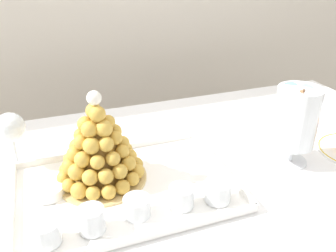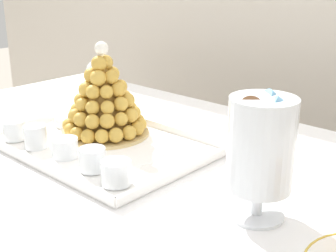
{
  "view_description": "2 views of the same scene",
  "coord_description": "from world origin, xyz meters",
  "px_view_note": "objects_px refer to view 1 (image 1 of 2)",
  "views": [
    {
      "loc": [
        -0.29,
        -0.72,
        1.31
      ],
      "look_at": [
        -0.01,
        0.06,
        0.88
      ],
      "focal_mm": 37.54,
      "sensor_mm": 36.0,
      "label": 1
    },
    {
      "loc": [
        0.7,
        -0.69,
        1.19
      ],
      "look_at": [
        0.09,
        -0.03,
        0.88
      ],
      "focal_mm": 49.35,
      "sensor_mm": 36.0,
      "label": 2
    }
  ],
  "objects_px": {
    "dessert_cup_mid_left": "(92,220)",
    "macaron_goblet": "(296,118)",
    "croquembouche": "(99,149)",
    "wine_glass": "(10,129)",
    "dessert_cup_centre": "(137,207)",
    "dessert_cup_right": "(218,192)",
    "serving_tray": "(126,188)",
    "creme_brulee_ramekin": "(48,190)",
    "dessert_cup_mid_right": "(181,197)",
    "dessert_cup_left": "(47,234)"
  },
  "relations": [
    {
      "from": "dessert_cup_left",
      "to": "dessert_cup_right",
      "type": "height_order",
      "value": "dessert_cup_right"
    },
    {
      "from": "macaron_goblet",
      "to": "wine_glass",
      "type": "relative_size",
      "value": 1.47
    },
    {
      "from": "dessert_cup_left",
      "to": "wine_glass",
      "type": "distance_m",
      "value": 0.35
    },
    {
      "from": "dessert_cup_mid_left",
      "to": "wine_glass",
      "type": "xyz_separation_m",
      "value": [
        -0.15,
        0.33,
        0.08
      ]
    },
    {
      "from": "croquembouche",
      "to": "wine_glass",
      "type": "height_order",
      "value": "croquembouche"
    },
    {
      "from": "serving_tray",
      "to": "dessert_cup_centre",
      "type": "distance_m",
      "value": 0.11
    },
    {
      "from": "creme_brulee_ramekin",
      "to": "wine_glass",
      "type": "relative_size",
      "value": 0.5
    },
    {
      "from": "serving_tray",
      "to": "creme_brulee_ramekin",
      "type": "distance_m",
      "value": 0.19
    },
    {
      "from": "dessert_cup_mid_left",
      "to": "dessert_cup_centre",
      "type": "height_order",
      "value": "dessert_cup_mid_left"
    },
    {
      "from": "serving_tray",
      "to": "dessert_cup_centre",
      "type": "relative_size",
      "value": 8.74
    },
    {
      "from": "dessert_cup_left",
      "to": "dessert_cup_mid_right",
      "type": "bearing_deg",
      "value": 2.71
    },
    {
      "from": "dessert_cup_right",
      "to": "croquembouche",
      "type": "bearing_deg",
      "value": 144.17
    },
    {
      "from": "dessert_cup_mid_left",
      "to": "dessert_cup_right",
      "type": "distance_m",
      "value": 0.29
    },
    {
      "from": "serving_tray",
      "to": "dessert_cup_centre",
      "type": "height_order",
      "value": "dessert_cup_centre"
    },
    {
      "from": "croquembouche",
      "to": "wine_glass",
      "type": "relative_size",
      "value": 1.52
    },
    {
      "from": "croquembouche",
      "to": "macaron_goblet",
      "type": "bearing_deg",
      "value": -9.04
    },
    {
      "from": "dessert_cup_right",
      "to": "dessert_cup_mid_right",
      "type": "bearing_deg",
      "value": 173.49
    },
    {
      "from": "dessert_cup_centre",
      "to": "macaron_goblet",
      "type": "distance_m",
      "value": 0.49
    },
    {
      "from": "wine_glass",
      "to": "macaron_goblet",
      "type": "bearing_deg",
      "value": -18.11
    },
    {
      "from": "dessert_cup_centre",
      "to": "creme_brulee_ramekin",
      "type": "xyz_separation_m",
      "value": [
        -0.18,
        0.14,
        -0.01
      ]
    },
    {
      "from": "dessert_cup_right",
      "to": "macaron_goblet",
      "type": "distance_m",
      "value": 0.31
    },
    {
      "from": "creme_brulee_ramekin",
      "to": "dessert_cup_mid_right",
      "type": "bearing_deg",
      "value": -27.15
    },
    {
      "from": "dessert_cup_left",
      "to": "macaron_goblet",
      "type": "bearing_deg",
      "value": 8.38
    },
    {
      "from": "dessert_cup_centre",
      "to": "wine_glass",
      "type": "bearing_deg",
      "value": 128.97
    },
    {
      "from": "dessert_cup_mid_right",
      "to": "dessert_cup_right",
      "type": "height_order",
      "value": "same"
    },
    {
      "from": "dessert_cup_left",
      "to": "creme_brulee_ramekin",
      "type": "distance_m",
      "value": 0.16
    },
    {
      "from": "dessert_cup_right",
      "to": "creme_brulee_ramekin",
      "type": "distance_m",
      "value": 0.41
    },
    {
      "from": "dessert_cup_mid_right",
      "to": "macaron_goblet",
      "type": "bearing_deg",
      "value": 12.93
    },
    {
      "from": "dessert_cup_left",
      "to": "dessert_cup_mid_left",
      "type": "distance_m",
      "value": 0.09
    },
    {
      "from": "dessert_cup_mid_left",
      "to": "dessert_cup_centre",
      "type": "relative_size",
      "value": 0.92
    },
    {
      "from": "creme_brulee_ramekin",
      "to": "macaron_goblet",
      "type": "height_order",
      "value": "macaron_goblet"
    },
    {
      "from": "dessert_cup_mid_left",
      "to": "serving_tray",
      "type": "bearing_deg",
      "value": 50.4
    },
    {
      "from": "dessert_cup_mid_right",
      "to": "dessert_cup_right",
      "type": "xyz_separation_m",
      "value": [
        0.09,
        -0.01,
        -0.0
      ]
    },
    {
      "from": "serving_tray",
      "to": "dessert_cup_mid_left",
      "type": "height_order",
      "value": "dessert_cup_mid_left"
    },
    {
      "from": "serving_tray",
      "to": "dessert_cup_right",
      "type": "bearing_deg",
      "value": -32.2
    },
    {
      "from": "croquembouche",
      "to": "macaron_goblet",
      "type": "relative_size",
      "value": 1.03
    },
    {
      "from": "dessert_cup_right",
      "to": "macaron_goblet",
      "type": "relative_size",
      "value": 0.26
    },
    {
      "from": "dessert_cup_centre",
      "to": "dessert_cup_mid_right",
      "type": "relative_size",
      "value": 1.04
    },
    {
      "from": "dessert_cup_mid_left",
      "to": "macaron_goblet",
      "type": "relative_size",
      "value": 0.24
    },
    {
      "from": "creme_brulee_ramekin",
      "to": "macaron_goblet",
      "type": "bearing_deg",
      "value": -5.62
    },
    {
      "from": "serving_tray",
      "to": "dessert_cup_mid_left",
      "type": "relative_size",
      "value": 9.46
    },
    {
      "from": "serving_tray",
      "to": "dessert_cup_centre",
      "type": "xyz_separation_m",
      "value": [
        0.0,
        -0.11,
        0.02
      ]
    },
    {
      "from": "dessert_cup_mid_left",
      "to": "wine_glass",
      "type": "distance_m",
      "value": 0.37
    },
    {
      "from": "serving_tray",
      "to": "dessert_cup_mid_left",
      "type": "bearing_deg",
      "value": -129.6
    },
    {
      "from": "dessert_cup_centre",
      "to": "dessert_cup_right",
      "type": "xyz_separation_m",
      "value": [
        0.19,
        -0.01,
        0.0
      ]
    },
    {
      "from": "dessert_cup_centre",
      "to": "dessert_cup_mid_left",
      "type": "bearing_deg",
      "value": -172.41
    },
    {
      "from": "dessert_cup_mid_left",
      "to": "wine_glass",
      "type": "relative_size",
      "value": 0.35
    },
    {
      "from": "serving_tray",
      "to": "croquembouche",
      "type": "xyz_separation_m",
      "value": [
        -0.05,
        0.05,
        0.1
      ]
    },
    {
      "from": "dessert_cup_left",
      "to": "dessert_cup_mid_right",
      "type": "height_order",
      "value": "dessert_cup_mid_right"
    },
    {
      "from": "dessert_cup_left",
      "to": "creme_brulee_ramekin",
      "type": "xyz_separation_m",
      "value": [
        0.01,
        0.16,
        -0.01
      ]
    }
  ]
}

